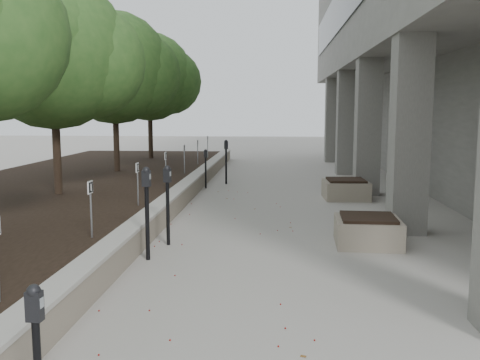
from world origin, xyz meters
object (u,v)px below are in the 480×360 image
(crabapple_tree_3, at_px, (54,85))
(parking_meter_4, at_px, (206,169))
(parking_meter_2, at_px, (147,214))
(parking_meter_3, at_px, (168,205))
(crabapple_tree_5, at_px, (150,96))
(planter_front, at_px, (368,230))
(planter_back, at_px, (346,189))
(parking_meter_5, at_px, (226,162))
(crabapple_tree_4, at_px, (115,92))

(crabapple_tree_3, height_order, parking_meter_4, crabapple_tree_3)
(parking_meter_2, distance_m, parking_meter_3, 1.02)
(parking_meter_3, height_order, parking_meter_4, parking_meter_3)
(crabapple_tree_5, distance_m, parking_meter_3, 14.02)
(planter_front, height_order, planter_back, planter_back)
(parking_meter_2, distance_m, planter_back, 7.70)
(parking_meter_2, bearing_deg, parking_meter_3, 87.11)
(crabapple_tree_5, bearing_deg, parking_meter_2, -76.83)
(parking_meter_2, xyz_separation_m, parking_meter_4, (-0.11, 8.23, -0.16))
(crabapple_tree_5, bearing_deg, planter_back, -46.48)
(parking_meter_3, bearing_deg, parking_meter_2, -86.29)
(parking_meter_3, distance_m, planter_back, 6.79)
(crabapple_tree_3, xyz_separation_m, parking_meter_5, (3.81, 4.90, -2.36))
(crabapple_tree_5, relative_size, parking_meter_2, 3.43)
(crabapple_tree_5, height_order, planter_front, crabapple_tree_5)
(parking_meter_5, relative_size, planter_back, 1.24)
(crabapple_tree_4, height_order, parking_meter_2, crabapple_tree_4)
(parking_meter_5, xyz_separation_m, planter_back, (3.68, -2.79, -0.47))
(parking_meter_3, relative_size, planter_front, 1.27)
(parking_meter_4, bearing_deg, crabapple_tree_5, 111.04)
(crabapple_tree_5, xyz_separation_m, planter_front, (7.24, -13.09, -2.84))
(planter_back, bearing_deg, crabapple_tree_4, 158.91)
(parking_meter_4, relative_size, planter_back, 1.03)
(parking_meter_3, bearing_deg, parking_meter_5, 99.66)
(parking_meter_4, bearing_deg, parking_meter_3, -94.82)
(parking_meter_3, bearing_deg, parking_meter_4, 103.80)
(parking_meter_5, height_order, planter_front, parking_meter_5)
(parking_meter_2, height_order, parking_meter_5, parking_meter_2)
(crabapple_tree_3, bearing_deg, crabapple_tree_5, 90.00)
(parking_meter_4, height_order, planter_front, parking_meter_4)
(crabapple_tree_4, xyz_separation_m, planter_back, (7.49, -2.89, -2.83))
(parking_meter_2, xyz_separation_m, planter_front, (3.88, 1.27, -0.52))
(crabapple_tree_5, height_order, parking_meter_5, crabapple_tree_5)
(crabapple_tree_3, bearing_deg, parking_meter_5, 52.12)
(crabapple_tree_3, bearing_deg, planter_front, -23.14)
(parking_meter_5, bearing_deg, planter_back, -49.26)
(planter_back, bearing_deg, parking_meter_3, -126.07)
(parking_meter_3, bearing_deg, crabapple_tree_3, 147.96)
(parking_meter_2, bearing_deg, crabapple_tree_3, 132.76)
(crabapple_tree_4, distance_m, parking_meter_4, 4.25)
(crabapple_tree_4, xyz_separation_m, parking_meter_4, (3.25, -1.14, -2.49))
(parking_meter_3, xyz_separation_m, planter_front, (3.74, 0.27, -0.48))
(parking_meter_4, xyz_separation_m, planter_front, (3.99, -6.95, -0.36))
(planter_front, bearing_deg, crabapple_tree_4, 131.82)
(crabapple_tree_4, bearing_deg, parking_meter_4, -19.34)
(crabapple_tree_5, distance_m, planter_back, 11.24)
(crabapple_tree_4, height_order, crabapple_tree_5, same)
(crabapple_tree_4, bearing_deg, planter_back, -21.09)
(crabapple_tree_3, relative_size, parking_meter_4, 4.31)
(parking_meter_4, xyz_separation_m, parking_meter_5, (0.56, 1.04, 0.12))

